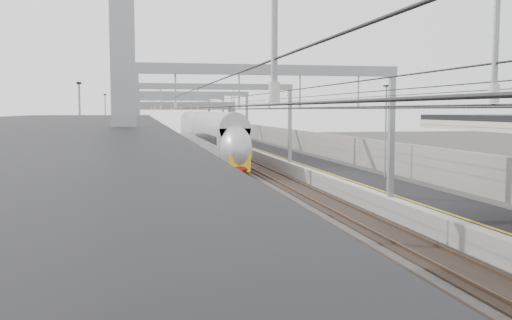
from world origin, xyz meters
name	(u,v)px	position (x,y,z in m)	size (l,w,h in m)	color
platform_left	(119,168)	(-8.00, 45.00, 0.50)	(4.00, 120.00, 1.00)	black
platform_right	(299,164)	(8.00, 45.00, 0.50)	(4.00, 120.00, 1.00)	black
tracks	(212,171)	(0.00, 45.00, 0.05)	(11.40, 140.00, 0.20)	black
overhead_line	(203,103)	(0.00, 51.62, 6.14)	(13.00, 140.00, 6.60)	gray
overbridge	(175,111)	(0.00, 100.00, 5.31)	(22.00, 2.20, 6.90)	gray
wall_left	(80,156)	(-11.20, 45.00, 1.60)	(0.30, 120.00, 3.20)	gray
wall_right	(333,152)	(11.20, 45.00, 1.60)	(0.30, 120.00, 3.20)	gray
train	(207,139)	(1.50, 61.47, 2.06)	(2.65, 48.21, 4.19)	maroon
signal_green	(149,135)	(-5.20, 64.93, 2.42)	(0.32, 0.32, 3.48)	black
signal_red_near	(216,134)	(3.20, 66.75, 2.42)	(0.32, 0.32, 3.48)	black
signal_red_far	(230,133)	(5.40, 69.40, 2.42)	(0.32, 0.32, 3.48)	black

